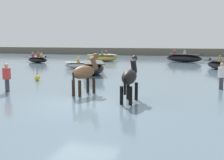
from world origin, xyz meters
name	(u,v)px	position (x,y,z in m)	size (l,w,h in m)	color
ground_plane	(84,110)	(0.00, 0.00, 0.00)	(120.00, 120.00, 0.00)	#756B56
water_surface	(133,75)	(0.00, 10.00, 0.14)	(90.00, 90.00, 0.29)	slate
horse_lead_bay	(85,73)	(-0.59, 1.70, 1.25)	(0.92, 1.94, 2.11)	brown
horse_trailing_black	(130,78)	(1.69, 0.74, 1.24)	(0.54, 1.92, 2.10)	black
boat_distant_west	(37,60)	(-11.95, 16.92, 0.61)	(3.09, 2.08, 1.10)	black
boat_distant_east	(220,65)	(6.36, 14.78, 0.64)	(2.55, 3.47, 1.18)	black
boat_mid_channel	(102,58)	(-5.75, 20.51, 0.66)	(3.73, 2.36, 1.23)	gold
boat_far_offshore	(79,65)	(-5.31, 12.42, 0.56)	(2.63, 1.33, 1.01)	silver
boat_mid_outer	(106,56)	(-6.62, 24.92, 0.61)	(3.05, 2.76, 1.11)	#28518E
boat_near_starboard	(184,58)	(3.26, 22.00, 0.72)	(4.37, 2.95, 1.34)	black
boat_near_port	(93,68)	(-2.83, 9.21, 0.71)	(2.85, 4.20, 0.99)	black
person_onlooker_left	(222,78)	(5.51, 4.71, 0.87)	(0.37, 0.31, 1.63)	#383842
person_wading_mid	(7,80)	(-4.40, 1.29, 0.87)	(0.35, 0.25, 1.63)	#383842
channel_buoy	(37,78)	(-4.94, 4.95, 0.45)	(0.32, 0.32, 0.73)	yellow
far_shoreline	(165,53)	(0.00, 35.32, 0.71)	(80.00, 2.40, 1.41)	#605B4C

